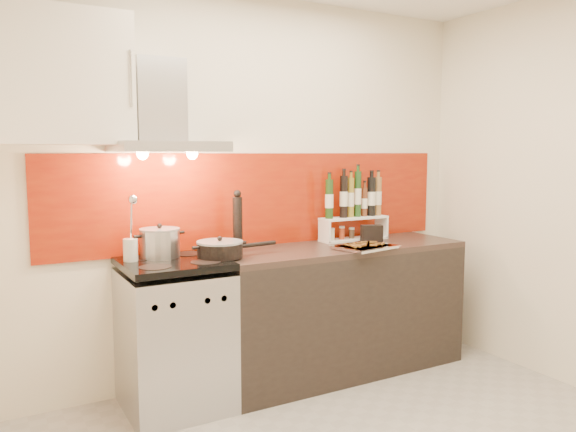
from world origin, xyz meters
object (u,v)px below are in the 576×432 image
range_stove (175,337)px  baking_tray (364,247)px  counter (339,308)px  pepper_mill (238,222)px  stock_pot (160,243)px  saute_pan (221,249)px

range_stove → baking_tray: size_ratio=2.04×
counter → pepper_mill: bearing=170.2°
range_stove → pepper_mill: pepper_mill is taller
range_stove → baking_tray: baking_tray is taller
counter → stock_pot: (-1.24, 0.13, 0.55)m
pepper_mill → saute_pan: bearing=-137.6°
range_stove → baking_tray: (1.27, -0.19, 0.47)m
counter → stock_pot: 1.36m
saute_pan → stock_pot: bearing=151.9°
counter → range_stove: bearing=-179.8°
stock_pot → saute_pan: 0.37m
counter → pepper_mill: size_ratio=4.44×
pepper_mill → baking_tray: (0.79, -0.32, -0.18)m
baking_tray → counter: bearing=109.1°
range_stove → stock_pot: stock_pot is taller
stock_pot → baking_tray: stock_pot is taller
counter → pepper_mill: 0.98m
stock_pot → baking_tray: (1.31, -0.32, -0.08)m
counter → stock_pot: size_ratio=7.40×
counter → baking_tray: 0.51m
baking_tray → saute_pan: bearing=171.6°
stock_pot → saute_pan: stock_pot is taller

